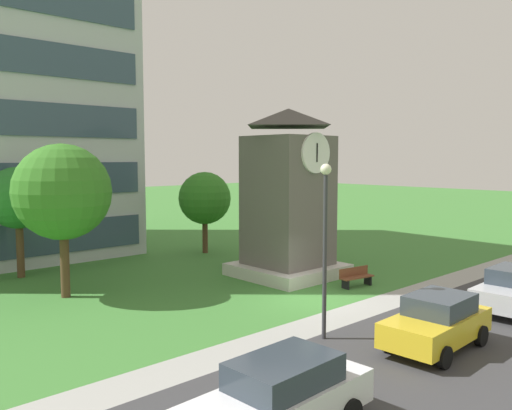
{
  "coord_description": "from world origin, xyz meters",
  "views": [
    {
      "loc": [
        -16.26,
        -14.34,
        5.96
      ],
      "look_at": [
        1.26,
        4.79,
        3.6
      ],
      "focal_mm": 36.63,
      "sensor_mm": 36.0,
      "label": 1
    }
  ],
  "objects_px": {
    "tree_streetside": "(18,198)",
    "parked_car_white": "(278,398)",
    "street_lamp": "(325,231)",
    "parked_car_yellow": "(437,322)",
    "clock_tower": "(288,203)",
    "park_bench": "(356,277)",
    "tree_by_building": "(62,192)",
    "tree_near_tower": "(205,198)"
  },
  "relations": [
    {
      "from": "tree_streetside",
      "to": "parked_car_white",
      "type": "relative_size",
      "value": 1.15
    },
    {
      "from": "street_lamp",
      "to": "parked_car_yellow",
      "type": "bearing_deg",
      "value": -57.02
    },
    {
      "from": "clock_tower",
      "to": "park_bench",
      "type": "height_order",
      "value": "clock_tower"
    },
    {
      "from": "park_bench",
      "to": "tree_by_building",
      "type": "xyz_separation_m",
      "value": [
        -10.68,
        7.31,
        4.05
      ]
    },
    {
      "from": "clock_tower",
      "to": "street_lamp",
      "type": "relative_size",
      "value": 1.45
    },
    {
      "from": "clock_tower",
      "to": "park_bench",
      "type": "bearing_deg",
      "value": -79.53
    },
    {
      "from": "street_lamp",
      "to": "parked_car_white",
      "type": "distance_m",
      "value": 6.89
    },
    {
      "from": "tree_streetside",
      "to": "park_bench",
      "type": "bearing_deg",
      "value": -49.08
    },
    {
      "from": "tree_streetside",
      "to": "parked_car_white",
      "type": "bearing_deg",
      "value": -93.26
    },
    {
      "from": "tree_by_building",
      "to": "parked_car_yellow",
      "type": "relative_size",
      "value": 1.57
    },
    {
      "from": "tree_by_building",
      "to": "park_bench",
      "type": "bearing_deg",
      "value": -34.39
    },
    {
      "from": "parked_car_yellow",
      "to": "clock_tower",
      "type": "bearing_deg",
      "value": 69.15
    },
    {
      "from": "clock_tower",
      "to": "tree_near_tower",
      "type": "xyz_separation_m",
      "value": [
        0.75,
        7.94,
        -0.24
      ]
    },
    {
      "from": "tree_streetside",
      "to": "parked_car_yellow",
      "type": "relative_size",
      "value": 1.32
    },
    {
      "from": "clock_tower",
      "to": "street_lamp",
      "type": "height_order",
      "value": "clock_tower"
    },
    {
      "from": "park_bench",
      "to": "tree_by_building",
      "type": "bearing_deg",
      "value": 145.61
    },
    {
      "from": "clock_tower",
      "to": "tree_streetside",
      "type": "distance_m",
      "value": 13.38
    },
    {
      "from": "tree_streetside",
      "to": "parked_car_yellow",
      "type": "xyz_separation_m",
      "value": [
        6.22,
        -18.98,
        -3.1
      ]
    },
    {
      "from": "tree_streetside",
      "to": "tree_near_tower",
      "type": "bearing_deg",
      "value": -4.26
    },
    {
      "from": "tree_by_building",
      "to": "parked_car_yellow",
      "type": "xyz_separation_m",
      "value": [
        6.09,
        -13.81,
        -3.65
      ]
    },
    {
      "from": "tree_streetside",
      "to": "tree_by_building",
      "type": "height_order",
      "value": "tree_by_building"
    },
    {
      "from": "park_bench",
      "to": "parked_car_white",
      "type": "height_order",
      "value": "parked_car_white"
    },
    {
      "from": "street_lamp",
      "to": "tree_by_building",
      "type": "distance_m",
      "value": 11.67
    },
    {
      "from": "tree_near_tower",
      "to": "tree_streetside",
      "type": "relative_size",
      "value": 0.92
    },
    {
      "from": "clock_tower",
      "to": "tree_near_tower",
      "type": "distance_m",
      "value": 7.98
    },
    {
      "from": "tree_by_building",
      "to": "tree_near_tower",
      "type": "bearing_deg",
      "value": 22.08
    },
    {
      "from": "tree_near_tower",
      "to": "street_lamp",
      "type": "bearing_deg",
      "value": -113.32
    },
    {
      "from": "clock_tower",
      "to": "parked_car_yellow",
      "type": "relative_size",
      "value": 2.0
    },
    {
      "from": "street_lamp",
      "to": "tree_streetside",
      "type": "xyz_separation_m",
      "value": [
        -4.31,
        16.02,
        0.37
      ]
    },
    {
      "from": "parked_car_white",
      "to": "park_bench",
      "type": "bearing_deg",
      "value": 29.88
    },
    {
      "from": "parked_car_yellow",
      "to": "park_bench",
      "type": "bearing_deg",
      "value": 54.83
    },
    {
      "from": "tree_near_tower",
      "to": "parked_car_white",
      "type": "height_order",
      "value": "tree_near_tower"
    },
    {
      "from": "tree_near_tower",
      "to": "parked_car_yellow",
      "type": "distance_m",
      "value": 18.93
    },
    {
      "from": "tree_streetside",
      "to": "parked_car_yellow",
      "type": "height_order",
      "value": "tree_streetside"
    },
    {
      "from": "clock_tower",
      "to": "tree_streetside",
      "type": "height_order",
      "value": "clock_tower"
    },
    {
      "from": "clock_tower",
      "to": "tree_by_building",
      "type": "relative_size",
      "value": 1.28
    },
    {
      "from": "street_lamp",
      "to": "tree_by_building",
      "type": "relative_size",
      "value": 0.88
    },
    {
      "from": "clock_tower",
      "to": "tree_streetside",
      "type": "xyz_separation_m",
      "value": [
        -10.12,
        8.75,
        0.28
      ]
    },
    {
      "from": "tree_streetside",
      "to": "parked_car_yellow",
      "type": "distance_m",
      "value": 20.21
    },
    {
      "from": "tree_streetside",
      "to": "tree_by_building",
      "type": "xyz_separation_m",
      "value": [
        0.13,
        -5.16,
        0.55
      ]
    },
    {
      "from": "street_lamp",
      "to": "tree_near_tower",
      "type": "distance_m",
      "value": 16.57
    },
    {
      "from": "street_lamp",
      "to": "tree_streetside",
      "type": "distance_m",
      "value": 16.59
    }
  ]
}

